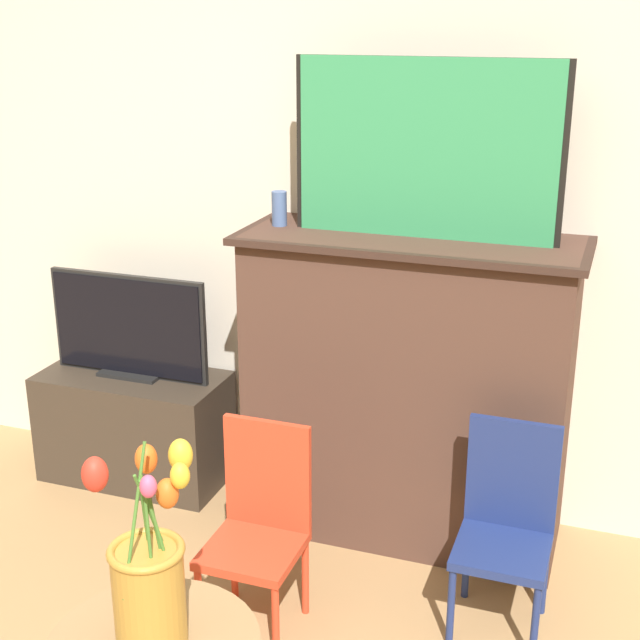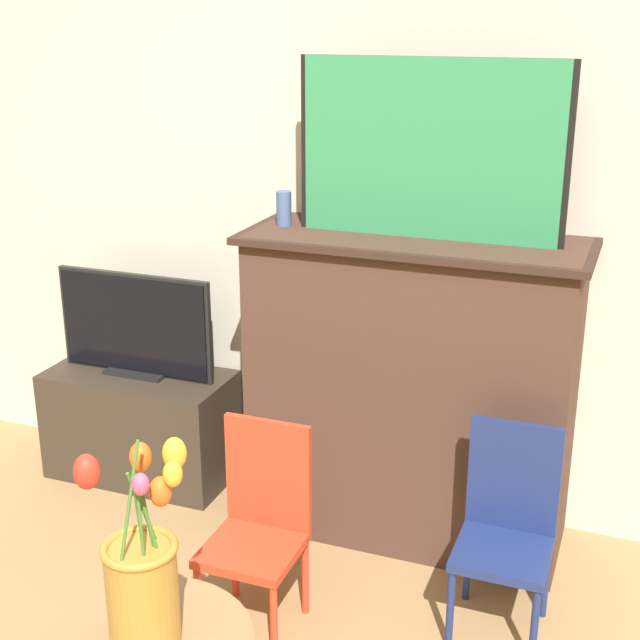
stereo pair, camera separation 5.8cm
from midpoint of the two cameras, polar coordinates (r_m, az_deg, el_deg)
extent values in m
cube|color=beige|center=(3.39, 4.79, 9.54)|extent=(8.00, 0.06, 2.70)
cube|color=#4C3328|center=(3.33, 6.32, -4.50)|extent=(1.16, 0.44, 1.17)
cube|color=#35231C|center=(3.13, 6.65, 5.04)|extent=(1.22, 0.48, 0.02)
cube|color=black|center=(3.09, 7.61, 10.75)|extent=(0.93, 0.02, 0.61)
cube|color=#338E56|center=(3.07, 7.57, 10.73)|extent=(0.89, 0.02, 0.61)
cylinder|color=#4C6699|center=(3.28, -1.82, 7.15)|extent=(0.06, 0.06, 0.13)
cube|color=#382D23|center=(3.92, -10.95, -6.57)|extent=(0.78, 0.38, 0.47)
cube|color=black|center=(3.82, -11.18, -3.29)|extent=(0.27, 0.12, 0.02)
cube|color=black|center=(3.75, -11.30, -0.27)|extent=(0.70, 0.02, 0.44)
cube|color=black|center=(3.75, -11.38, -0.31)|extent=(0.67, 0.02, 0.41)
cylinder|color=red|center=(2.97, -7.20, -17.65)|extent=(0.02, 0.02, 0.28)
cylinder|color=red|center=(2.88, -2.36, -18.88)|extent=(0.02, 0.02, 0.28)
cylinder|color=red|center=(3.16, -4.93, -15.08)|extent=(0.02, 0.02, 0.28)
cylinder|color=red|center=(3.07, -0.38, -16.11)|extent=(0.02, 0.02, 0.28)
cube|color=red|center=(2.93, -3.78, -14.45)|extent=(0.29, 0.29, 0.03)
cube|color=red|center=(2.93, -2.76, -9.77)|extent=(0.29, 0.02, 0.38)
cylinder|color=navy|center=(2.97, 8.92, -17.79)|extent=(0.02, 0.02, 0.28)
cylinder|color=navy|center=(2.94, 14.13, -18.58)|extent=(0.02, 0.02, 0.28)
cylinder|color=navy|center=(3.18, 9.96, -15.10)|extent=(0.02, 0.02, 0.28)
cylinder|color=navy|center=(3.15, 14.77, -15.79)|extent=(0.02, 0.02, 0.28)
cube|color=navy|center=(2.97, 12.16, -14.36)|extent=(0.29, 0.29, 0.03)
cube|color=navy|center=(2.98, 12.86, -9.71)|extent=(0.29, 0.02, 0.38)
cylinder|color=#B78433|center=(2.21, -10.51, -16.92)|extent=(0.17, 0.17, 0.26)
torus|color=#B78433|center=(2.14, -10.72, -14.15)|extent=(0.18, 0.18, 0.02)
cylinder|color=#477A2D|center=(2.13, -10.20, -12.50)|extent=(0.04, 0.10, 0.29)
ellipsoid|color=gold|center=(2.11, -8.51, -8.45)|extent=(0.06, 0.06, 0.08)
cylinder|color=#477A2D|center=(2.14, -10.70, -12.60)|extent=(0.04, 0.08, 0.27)
ellipsoid|color=orange|center=(2.14, -10.65, -8.61)|extent=(0.05, 0.05, 0.07)
cylinder|color=#477A2D|center=(2.08, -11.44, -12.37)|extent=(0.03, 0.11, 0.35)
ellipsoid|color=red|center=(1.93, -13.87, -9.41)|extent=(0.06, 0.06, 0.08)
cylinder|color=#477A2D|center=(2.13, -9.95, -13.50)|extent=(0.03, 0.02, 0.23)
ellipsoid|color=orange|center=(2.07, -9.37, -10.79)|extent=(0.05, 0.05, 0.07)
cylinder|color=#477A2D|center=(2.11, -10.01, -12.96)|extent=(0.06, 0.03, 0.28)
ellipsoid|color=gold|center=(2.03, -8.59, -9.72)|extent=(0.04, 0.04, 0.06)
cylinder|color=#477A2D|center=(2.09, -10.55, -13.38)|extent=(0.02, 0.02, 0.28)
ellipsoid|color=#E0517A|center=(2.00, -10.59, -10.31)|extent=(0.04, 0.04, 0.05)
camera|label=1|loc=(0.03, -89.37, 0.22)|focal=50.00mm
camera|label=2|loc=(0.03, 90.63, -0.22)|focal=50.00mm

